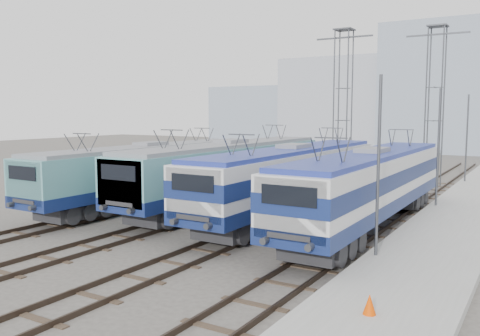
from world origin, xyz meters
name	(u,v)px	position (x,y,z in m)	size (l,w,h in m)	color
ground	(163,244)	(0.00, 0.00, 0.00)	(160.00, 160.00, 0.00)	#514C47
platform	(448,232)	(10.20, 8.00, 0.15)	(4.00, 70.00, 0.30)	#9E9E99
locomotive_far_left	(149,169)	(-6.75, 6.83, 2.22)	(2.82, 17.82, 3.35)	navy
locomotive_center_left	(229,168)	(-2.25, 8.84, 2.33)	(2.96, 18.73, 3.52)	navy
locomotive_center_right	(292,174)	(2.25, 8.08, 2.34)	(2.90, 18.33, 3.45)	navy
locomotive_far_right	(370,182)	(6.75, 7.26, 2.34)	(2.90, 18.34, 3.45)	navy
catenary_tower_west	(343,99)	(0.00, 22.00, 6.64)	(4.50, 1.20, 12.00)	#3F4247
catenary_tower_east	(435,99)	(6.50, 24.00, 6.64)	(4.50, 1.20, 12.00)	#3F4247
mast_front	(378,170)	(8.60, 2.00, 3.50)	(0.12, 0.12, 7.00)	#3F4247
mast_mid	(438,150)	(8.60, 14.00, 3.50)	(0.12, 0.12, 7.00)	#3F4247
mast_rear	(467,140)	(8.60, 26.00, 3.50)	(0.12, 0.12, 7.00)	#3F4247
safety_cone	(370,304)	(10.08, -3.68, 0.58)	(0.35, 0.35, 0.55)	#E94400
building_west	(345,104)	(-14.00, 62.00, 7.00)	(18.00, 12.00, 14.00)	#9EA3AF
building_center	(468,88)	(4.00, 62.00, 9.00)	(22.00, 14.00, 18.00)	#8896A7
building_far_west	(257,116)	(-30.00, 62.00, 5.00)	(14.00, 10.00, 10.00)	#8896A7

